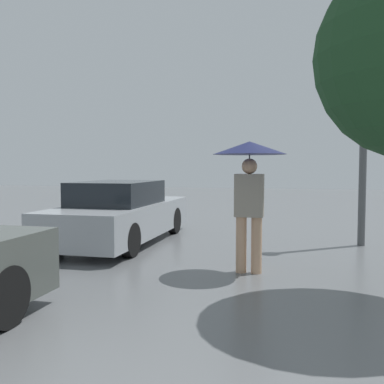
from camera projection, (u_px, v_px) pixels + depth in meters
pedestrian at (249, 170)px, 6.18m from camera, size 1.06×1.06×1.92m
parked_car_farthest at (121, 214)px, 8.75m from camera, size 1.62×4.38×1.26m
street_lamp at (364, 99)px, 8.25m from camera, size 0.34×0.34×4.59m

